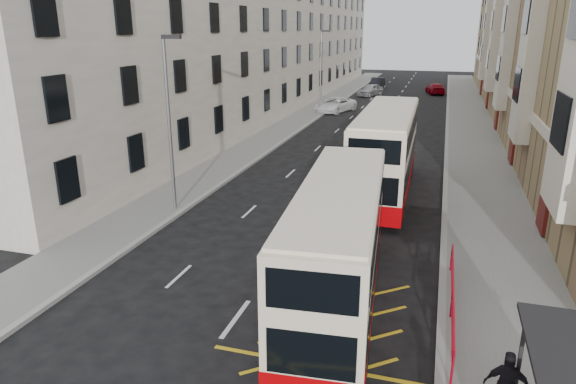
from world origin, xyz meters
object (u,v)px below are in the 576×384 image
(pedestrian_mid, at_px, (557,370))
(car_silver, at_px, (371,90))
(street_lamp_far, at_px, (321,67))
(white_van, at_px, (335,105))
(car_red, at_px, (435,89))
(car_dark, at_px, (377,83))
(street_lamp_near, at_px, (170,115))
(double_decker_rear, at_px, (386,152))
(double_decker_front, at_px, (338,247))

(pedestrian_mid, bearing_deg, car_silver, 70.68)
(street_lamp_far, bearing_deg, white_van, 57.91)
(pedestrian_mid, height_order, car_silver, pedestrian_mid)
(white_van, height_order, car_red, white_van)
(pedestrian_mid, height_order, car_dark, pedestrian_mid)
(street_lamp_far, bearing_deg, street_lamp_near, -90.00)
(double_decker_rear, relative_size, pedestrian_mid, 6.28)
(double_decker_front, height_order, car_silver, double_decker_front)
(street_lamp_near, bearing_deg, car_red, 78.00)
(double_decker_rear, distance_m, car_dark, 49.38)
(car_silver, relative_size, car_dark, 0.99)
(pedestrian_mid, distance_m, car_silver, 56.43)
(double_decker_rear, bearing_deg, white_van, 106.18)
(pedestrian_mid, xyz_separation_m, car_dark, (-12.32, 63.91, -0.30))
(double_decker_rear, bearing_deg, double_decker_front, -91.21)
(street_lamp_near, distance_m, pedestrian_mid, 17.96)
(double_decker_front, bearing_deg, street_lamp_near, 140.00)
(double_decker_rear, bearing_deg, street_lamp_near, -149.75)
(street_lamp_near, relative_size, pedestrian_mid, 4.47)
(street_lamp_near, height_order, pedestrian_mid, street_lamp_near)
(street_lamp_near, bearing_deg, car_silver, 86.46)
(street_lamp_far, relative_size, car_dark, 1.77)
(street_lamp_near, height_order, car_red, street_lamp_near)
(street_lamp_far, height_order, white_van, street_lamp_far)
(street_lamp_near, height_order, double_decker_front, street_lamp_near)
(car_red, bearing_deg, car_dark, -39.63)
(street_lamp_far, xyz_separation_m, white_van, (1.15, 1.83, -3.89))
(car_red, bearing_deg, white_van, 50.34)
(car_dark, bearing_deg, white_van, -89.71)
(street_lamp_far, relative_size, car_red, 1.69)
(street_lamp_near, xyz_separation_m, pedestrian_mid, (14.84, -9.45, -3.59))
(pedestrian_mid, bearing_deg, white_van, 76.73)
(street_lamp_near, bearing_deg, car_dark, 87.35)
(pedestrian_mid, relative_size, car_silver, 0.40)
(double_decker_front, bearing_deg, pedestrian_mid, -32.94)
(pedestrian_mid, relative_size, car_dark, 0.40)
(pedestrian_mid, relative_size, white_van, 0.33)
(street_lamp_far, height_order, double_decker_front, street_lamp_far)
(white_van, distance_m, car_dark, 22.67)
(double_decker_rear, distance_m, car_silver, 40.65)
(double_decker_rear, xyz_separation_m, white_van, (-8.06, 26.27, -1.53))
(double_decker_rear, xyz_separation_m, car_dark, (-6.69, 48.90, -1.53))
(street_lamp_near, bearing_deg, double_decker_rear, 31.13)
(car_silver, distance_m, car_red, 9.08)
(white_van, bearing_deg, double_decker_rear, -53.84)
(pedestrian_mid, distance_m, car_dark, 65.09)
(street_lamp_far, distance_m, white_van, 4.45)
(pedestrian_mid, xyz_separation_m, white_van, (-13.69, 41.28, -0.30))
(white_van, height_order, car_silver, car_silver)
(pedestrian_mid, relative_size, car_red, 0.38)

